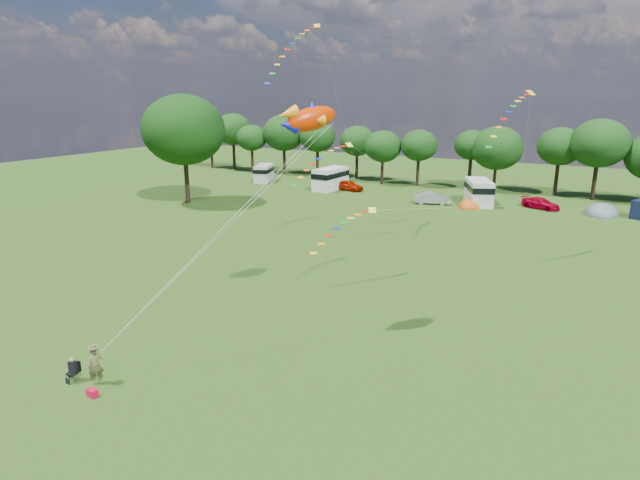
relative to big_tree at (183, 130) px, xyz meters
The scene contains 19 objects.
ground_plane 42.02m from the big_tree, 43.03° to the right, with size 180.00×180.00×0.00m, color black.
tree_line 44.52m from the big_tree, 37.40° to the left, with size 102.98×10.98×10.27m.
big_tree is the anchor object (origin of this frame).
car_a 24.01m from the big_tree, 52.38° to the left, with size 1.71×4.35×1.45m, color #9D1500.
car_b 31.57m from the big_tree, 27.71° to the left, with size 1.52×4.07×1.43m, color #91959A.
car_c 43.80m from the big_tree, 24.39° to the left, with size 1.82×4.34×1.30m, color #A7001C.
campervan_a 20.41m from the big_tree, 94.57° to the left, with size 3.97×5.67×2.56m.
campervan_b 21.84m from the big_tree, 57.55° to the left, with size 2.93×6.36×3.06m.
campervan_c 36.91m from the big_tree, 27.82° to the left, with size 4.85×6.69×3.02m.
tent_orange 35.83m from the big_tree, 24.16° to the left, with size 2.70×2.96×2.11m.
tent_greyblue 49.66m from the big_tree, 20.73° to the left, with size 3.72×4.07×2.77m.
kite_flyer 44.36m from the big_tree, 53.15° to the right, with size 0.68×0.45×1.86m, color brown.
camp_chair 43.99m from the big_tree, 54.68° to the right, with size 0.60×0.61×1.22m.
kite_bag 45.63m from the big_tree, 53.07° to the right, with size 0.49×0.32×0.35m, color red.
fish_kite 40.18m from the big_tree, 37.70° to the right, with size 2.73×3.51×1.92m.
streamer_kite_a 20.04m from the big_tree, ahead, with size 3.37×5.49×5.77m.
streamer_kite_b 23.33m from the big_tree, 13.55° to the right, with size 4.22×4.74×3.82m.
streamer_kite_c 34.36m from the big_tree, 27.82° to the right, with size 3.13×4.87×2.78m.
streamer_kite_d 39.22m from the big_tree, ahead, with size 2.67×5.18×4.31m.
Camera 1 is at (16.40, -21.61, 13.33)m, focal length 30.00 mm.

